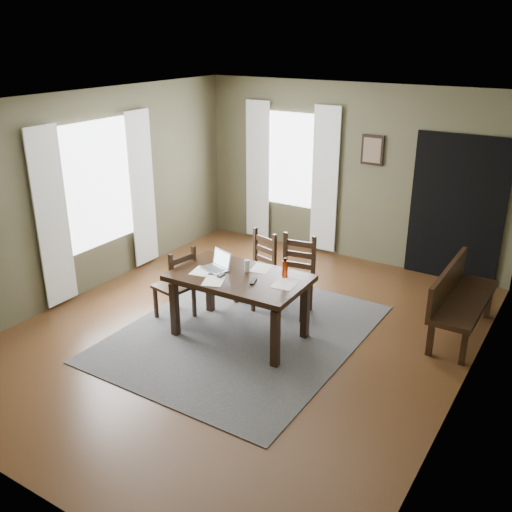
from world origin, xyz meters
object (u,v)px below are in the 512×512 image
Objects in this scene: dining_table at (239,283)px; water_bottle at (285,269)px; chair_end at (177,285)px; bench at (458,295)px; chair_back_left at (257,269)px; chair_back_right at (295,277)px; laptop at (218,264)px.

water_bottle is at bearing 24.69° from dining_table.
chair_end reaches higher than bench.
chair_back_left is 0.96× the size of chair_back_right.
dining_table is 1.64× the size of chair_back_left.
chair_end is 4.09× the size of water_bottle.
laptop is (-0.57, -0.86, 0.35)m from chair_back_right.
chair_back_left is at bearing 102.36° from bench.
chair_back_right is 2.72× the size of laptop.
chair_back_left is 0.56m from chair_back_right.
water_bottle is (0.79, 0.20, 0.05)m from laptop.
chair_back_left is 0.92m from laptop.
laptop reaches higher than chair_back_left.
chair_back_left is at bearing 140.13° from water_bottle.
laptop is (-2.46, -1.38, 0.34)m from bench.
chair_end is 0.99× the size of chair_back_left.
water_bottle is (-1.67, -1.19, 0.39)m from bench.
chair_end is 3.37m from bench.
water_bottle reaches higher than chair_back_left.
chair_back_left is (-0.31, 0.88, -0.22)m from dining_table.
dining_table is 0.96m from chair_back_left.
chair_end is at bearing -168.44° from water_bottle.
laptop reaches higher than bench.
chair_back_right is 0.67× the size of bench.
chair_end is 1.49m from chair_back_right.
bench is 2.08m from water_bottle.
chair_back_right is 1.96m from bench.
chair_end is 0.64× the size of bench.
chair_back_left is 2.61× the size of laptop.
chair_back_right is (0.25, 0.89, -0.20)m from dining_table.
bench reaches higher than dining_table.
chair_back_right is at bearing 105.55° from bench.
chair_back_left reaches higher than bench.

